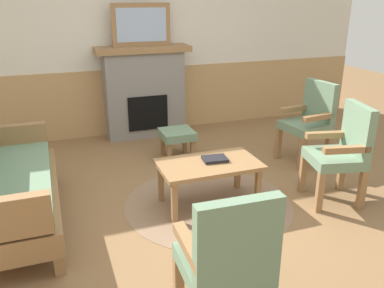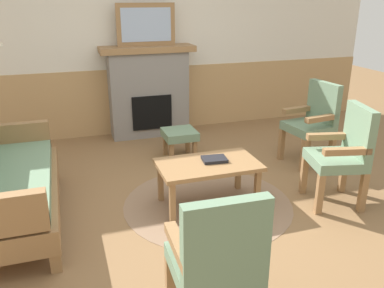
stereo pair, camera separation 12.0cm
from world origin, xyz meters
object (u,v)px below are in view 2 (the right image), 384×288
at_px(coffee_table, 208,168).
at_px(book_on_table, 214,159).
at_px(couch, 9,182).
at_px(armchair_front_left, 217,260).
at_px(framed_picture, 146,25).
at_px(armchair_near_fireplace, 344,151).
at_px(armchair_by_window_left, 314,120).
at_px(footstool, 180,136).
at_px(fireplace, 149,91).

distance_m(coffee_table, book_on_table, 0.11).
distance_m(couch, armchair_front_left, 2.18).
height_order(framed_picture, armchair_near_fireplace, framed_picture).
xyz_separation_m(framed_picture, armchair_by_window_left, (1.65, -1.62, -1.02)).
height_order(couch, armchair_near_fireplace, same).
height_order(framed_picture, footstool, framed_picture).
bearing_deg(fireplace, armchair_front_left, -96.55).
xyz_separation_m(coffee_table, armchair_front_left, (-0.52, -1.54, 0.15)).
relative_size(couch, book_on_table, 7.79).
relative_size(couch, armchair_near_fireplace, 1.84).
bearing_deg(armchair_front_left, fireplace, 83.45).
height_order(book_on_table, armchair_near_fireplace, armchair_near_fireplace).
height_order(armchair_by_window_left, armchair_front_left, same).
bearing_deg(footstool, fireplace, 99.24).
distance_m(footstool, armchair_by_window_left, 1.63).
relative_size(framed_picture, armchair_by_window_left, 0.82).
bearing_deg(book_on_table, couch, 173.84).
distance_m(armchair_by_window_left, armchair_front_left, 3.01).
relative_size(couch, armchair_by_window_left, 1.84).
xyz_separation_m(fireplace, armchair_by_window_left, (1.65, -1.62, -0.11)).
bearing_deg(armchair_near_fireplace, couch, 169.09).
bearing_deg(armchair_front_left, coffee_table, 71.47).
bearing_deg(armchair_front_left, framed_picture, 83.45).
bearing_deg(framed_picture, book_on_table, -86.05).
relative_size(book_on_table, armchair_by_window_left, 0.24).
bearing_deg(armchair_near_fireplace, framed_picture, 117.00).
distance_m(couch, book_on_table, 1.86).
relative_size(fireplace, footstool, 3.25).
bearing_deg(fireplace, armchair_near_fireplace, -63.00).
xyz_separation_m(coffee_table, book_on_table, (0.07, 0.03, 0.07)).
distance_m(coffee_table, armchair_front_left, 1.63).
bearing_deg(footstool, coffee_table, -93.79).
height_order(framed_picture, armchair_by_window_left, framed_picture).
distance_m(couch, coffee_table, 1.80).
distance_m(book_on_table, armchair_near_fireplace, 1.24).
bearing_deg(book_on_table, armchair_front_left, -110.55).
xyz_separation_m(couch, armchair_front_left, (1.26, -1.77, 0.14)).
relative_size(coffee_table, armchair_by_window_left, 0.98).
bearing_deg(armchair_by_window_left, coffee_table, -158.23).
bearing_deg(fireplace, couch, -130.07).
bearing_deg(book_on_table, fireplace, 93.95).
bearing_deg(armchair_front_left, armchair_by_window_left, 46.06).
bearing_deg(couch, armchair_near_fireplace, -10.91).
height_order(fireplace, armchair_front_left, fireplace).
xyz_separation_m(framed_picture, footstool, (0.16, -1.00, -1.28)).
bearing_deg(footstool, armchair_by_window_left, -22.66).
height_order(footstool, armchair_front_left, armchair_front_left).
xyz_separation_m(fireplace, armchair_front_left, (-0.44, -3.79, -0.11)).
distance_m(couch, armchair_by_window_left, 3.38).
bearing_deg(coffee_table, couch, 172.58).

